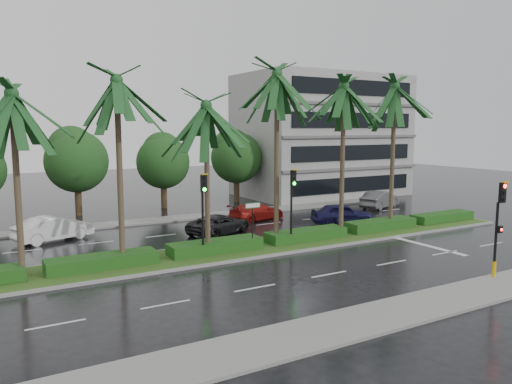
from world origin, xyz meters
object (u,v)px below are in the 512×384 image
car_darkgrey (219,224)px  car_grey (380,199)px  signal_near (499,225)px  car_red (257,211)px  signal_median_left (203,203)px  street_sign (253,214)px  car_white (53,229)px  car_blue (342,214)px

car_darkgrey → car_grey: size_ratio=1.02×
signal_near → car_red: (-2.00, 18.01, -1.85)m
signal_median_left → car_red: (8.00, 8.32, -2.34)m
street_sign → car_grey: (16.93, 7.76, -1.38)m
street_sign → car_grey: size_ratio=0.58×
street_sign → car_red: 9.67m
car_white → car_grey: bearing=-109.9°
signal_median_left → car_blue: 13.32m
car_white → car_grey: 26.01m
car_white → car_blue: size_ratio=1.05×
street_sign → car_blue: (9.50, 3.84, -1.38)m
street_sign → car_white: bearing=137.2°
street_sign → car_grey: 18.67m
signal_near → signal_median_left: signal_median_left is taller
signal_near → car_blue: size_ratio=1.00×
car_darkgrey → car_red: car_red is taller
signal_near → car_darkgrey: size_ratio=0.95×
street_sign → car_blue: size_ratio=0.60×
car_red → car_blue: size_ratio=1.04×
car_white → car_blue: bearing=-122.3°
car_white → car_darkgrey: size_ratio=0.99×
car_red → signal_near: bearing=174.3°
car_darkgrey → car_red: 5.38m
car_darkgrey → car_red: bearing=-79.4°
signal_median_left → street_sign: (3.00, 0.18, -0.87)m
street_sign → car_darkgrey: size_ratio=0.56×
signal_median_left → car_grey: size_ratio=0.97×
signal_near → street_sign: signal_near is taller
signal_median_left → street_sign: size_ratio=1.68×
car_red → street_sign: bearing=136.4°
signal_median_left → signal_near: bearing=-44.1°
street_sign → car_white: size_ratio=0.57×
car_darkgrey → car_grey: bearing=-103.8°
car_blue → car_grey: 8.40m
car_red → car_grey: car_grey is taller
car_darkgrey → car_blue: 9.10m
street_sign → car_grey: street_sign is taller
car_white → car_blue: car_white is taller
car_white → signal_median_left: bearing=-163.2°
car_blue → car_darkgrey: bearing=100.9°
car_darkgrey → car_white: bearing=48.7°
car_blue → car_grey: bearing=-42.8°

